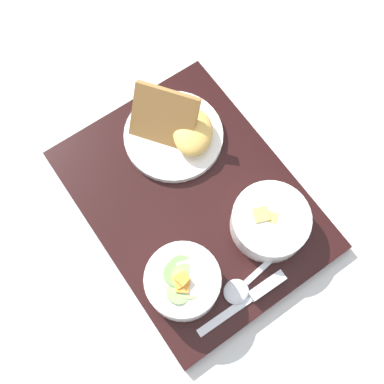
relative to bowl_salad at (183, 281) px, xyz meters
name	(u,v)px	position (x,y,z in m)	size (l,w,h in m)	color
ground_plane	(192,202)	(0.11, -0.10, -0.05)	(4.00, 4.00, 0.00)	silver
serving_tray	(192,200)	(0.11, -0.10, -0.04)	(0.44, 0.33, 0.02)	black
bowl_salad	(183,281)	(0.00, 0.00, 0.00)	(0.11, 0.11, 0.07)	white
bowl_soup	(270,221)	(0.00, -0.17, -0.01)	(0.12, 0.12, 0.05)	white
plate_main	(177,131)	(0.22, -0.14, -0.01)	(0.17, 0.17, 0.10)	white
knife	(260,291)	(-0.08, -0.09, -0.03)	(0.02, 0.16, 0.02)	silver
spoon	(248,281)	(-0.05, -0.09, -0.03)	(0.04, 0.16, 0.01)	silver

